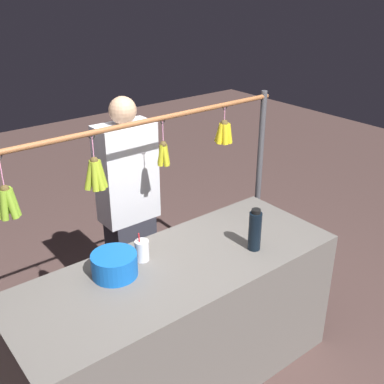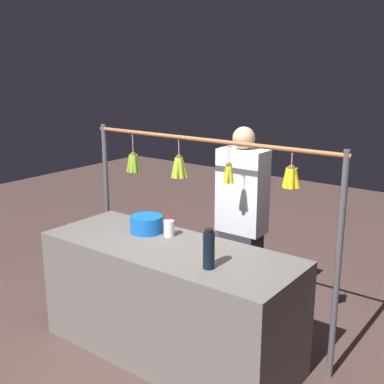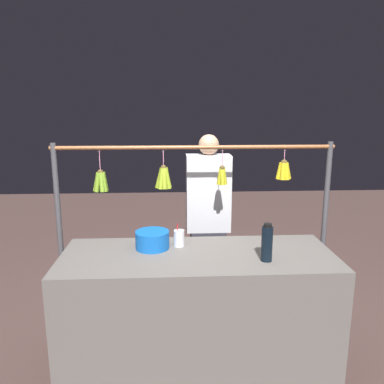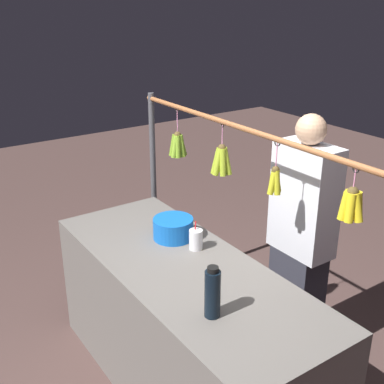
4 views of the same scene
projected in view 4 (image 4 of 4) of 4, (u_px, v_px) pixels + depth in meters
name	position (u px, v px, depth m)	size (l,w,h in m)	color
market_counter	(185.00, 329.00, 2.99)	(1.99, 0.76, 0.87)	#66605B
display_rack	(244.00, 200.00, 2.97)	(2.28, 0.14, 1.64)	#4C4C51
water_bottle	(213.00, 293.00, 2.35)	(0.08, 0.08, 0.27)	black
blue_bucket	(173.00, 228.00, 3.13)	(0.26, 0.26, 0.13)	blue
drink_cup	(196.00, 239.00, 3.00)	(0.08, 0.08, 0.18)	silver
vendor_person	(300.00, 246.00, 3.14)	(0.40, 0.22, 1.68)	#2D2D38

